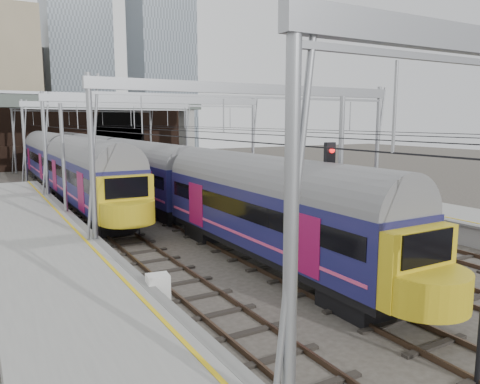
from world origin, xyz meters
TOP-DOWN VIEW (x-y plane):
  - ground at (0.00, 0.00)m, footprint 160.00×160.00m
  - platform_left at (-10.18, 2.50)m, footprint 4.32×55.00m
  - tracks at (0.00, 15.00)m, footprint 14.40×80.00m
  - overhead_line at (0.00, 21.49)m, footprint 16.80×80.00m
  - retaining_wall at (1.40, 51.93)m, footprint 28.00×2.75m
  - overbridge at (0.00, 46.00)m, footprint 28.00×3.00m
  - city_skyline at (2.73, 70.48)m, footprint 37.50×27.50m
  - train_main at (-2.00, 27.35)m, footprint 2.69×62.19m
  - train_second at (-6.00, 27.57)m, footprint 2.92×33.75m
  - signal_near_centre at (-1.74, 0.75)m, footprint 0.38×0.48m
  - relay_cabinet at (-7.80, 1.44)m, footprint 0.75×0.65m
  - equip_cover_a at (0.29, -0.15)m, footprint 1.11×0.96m
  - equip_cover_b at (0.83, 8.86)m, footprint 1.00×0.72m
  - equip_cover_c at (5.86, 9.08)m, footprint 0.89×0.75m

SIDE VIEW (x-z plane):
  - ground at x=0.00m, z-range 0.00..0.00m
  - tracks at x=0.00m, z-range -0.09..0.13m
  - equip_cover_c at x=5.86m, z-range 0.00..0.09m
  - equip_cover_a at x=0.29m, z-range 0.00..0.11m
  - equip_cover_b at x=0.83m, z-range 0.00..0.11m
  - platform_left at x=-10.18m, z-range -0.01..1.11m
  - relay_cabinet at x=-7.80m, z-range 0.00..1.36m
  - train_main at x=-2.00m, z-range 0.09..4.75m
  - train_second at x=-6.00m, z-range 0.07..5.05m
  - signal_near_centre at x=-1.74m, z-range 0.66..5.98m
  - retaining_wall at x=1.40m, z-range -0.17..8.83m
  - overhead_line at x=0.00m, z-range 2.57..10.57m
  - overbridge at x=0.00m, z-range 2.64..11.89m
  - city_skyline at x=2.73m, z-range -12.91..47.09m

